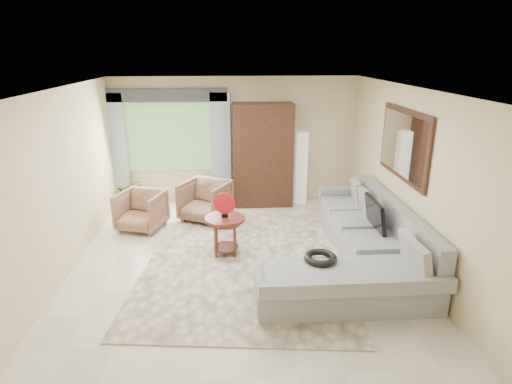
{
  "coord_description": "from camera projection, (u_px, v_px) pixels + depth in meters",
  "views": [
    {
      "loc": [
        -0.16,
        -5.76,
        3.09
      ],
      "look_at": [
        0.25,
        0.35,
        1.05
      ],
      "focal_mm": 30.0,
      "sensor_mm": 36.0,
      "label": 1
    }
  ],
  "objects": [
    {
      "name": "ground",
      "position": [
        241.0,
        266.0,
        6.44
      ],
      "size": [
        6.0,
        6.0,
        0.0
      ],
      "primitive_type": "plane",
      "color": "silver",
      "rests_on": "ground"
    },
    {
      "name": "curtain_right",
      "position": [
        221.0,
        149.0,
        8.79
      ],
      "size": [
        0.4,
        0.08,
        2.3
      ],
      "primitive_type": "cube",
      "color": "#9EB7CC",
      "rests_on": "ground"
    },
    {
      "name": "curtain_left",
      "position": [
        117.0,
        151.0,
        8.65
      ],
      "size": [
        0.4,
        0.08,
        2.3
      ],
      "primitive_type": "cube",
      "color": "#9EB7CC",
      "rests_on": "ground"
    },
    {
      "name": "red_disc",
      "position": [
        225.0,
        203.0,
        6.54
      ],
      "size": [
        0.33,
        0.12,
        0.34
      ],
      "primitive_type": "cylinder",
      "rotation": [
        1.57,
        0.0,
        -0.3
      ],
      "color": "red",
      "rests_on": "coffee_table"
    },
    {
      "name": "coffee_table",
      "position": [
        225.0,
        235.0,
        6.71
      ],
      "size": [
        0.63,
        0.63,
        0.63
      ],
      "rotation": [
        0.0,
        0.0,
        -0.07
      ],
      "color": "#461B12",
      "rests_on": "ground"
    },
    {
      "name": "sectional_sofa",
      "position": [
        362.0,
        250.0,
        6.3
      ],
      "size": [
        2.3,
        3.46,
        0.9
      ],
      "color": "gray",
      "rests_on": "ground"
    },
    {
      "name": "tv_screen",
      "position": [
        375.0,
        214.0,
        6.49
      ],
      "size": [
        0.14,
        0.74,
        0.48
      ],
      "primitive_type": "cube",
      "rotation": [
        0.0,
        -0.17,
        0.0
      ],
      "color": "black",
      "rests_on": "sectional_sofa"
    },
    {
      "name": "window",
      "position": [
        169.0,
        137.0,
        8.73
      ],
      "size": [
        1.8,
        0.04,
        1.4
      ],
      "primitive_type": "cube",
      "color": "#669E59",
      "rests_on": "wall_back"
    },
    {
      "name": "garden_hose",
      "position": [
        320.0,
        258.0,
        5.51
      ],
      "size": [
        0.43,
        0.43,
        0.09
      ],
      "primitive_type": "torus",
      "color": "black",
      "rests_on": "sectional_sofa"
    },
    {
      "name": "armchair_left",
      "position": [
        141.0,
        211.0,
        7.67
      ],
      "size": [
        0.95,
        0.96,
        0.7
      ],
      "primitive_type": "imported",
      "rotation": [
        0.0,
        0.0,
        -0.31
      ],
      "color": "#9E7256",
      "rests_on": "ground"
    },
    {
      "name": "armoire",
      "position": [
        263.0,
        155.0,
        8.72
      ],
      "size": [
        1.2,
        0.55,
        2.1
      ],
      "primitive_type": "cube",
      "color": "black",
      "rests_on": "ground"
    },
    {
      "name": "wall_mirror",
      "position": [
        404.0,
        144.0,
        6.38
      ],
      "size": [
        0.05,
        1.7,
        1.05
      ],
      "color": "black",
      "rests_on": "wall_right"
    },
    {
      "name": "potted_plant",
      "position": [
        131.0,
        192.0,
        8.84
      ],
      "size": [
        0.58,
        0.53,
        0.57
      ],
      "primitive_type": "imported",
      "rotation": [
        0.0,
        0.0,
        0.16
      ],
      "color": "#999999",
      "rests_on": "ground"
    },
    {
      "name": "valance",
      "position": [
        166.0,
        95.0,
        8.39
      ],
      "size": [
        2.4,
        0.12,
        0.26
      ],
      "primitive_type": "cube",
      "color": "#1E232D",
      "rests_on": "wall_back"
    },
    {
      "name": "armchair_right",
      "position": [
        205.0,
        201.0,
        8.09
      ],
      "size": [
        1.1,
        1.11,
        0.75
      ],
      "primitive_type": "imported",
      "rotation": [
        0.0,
        0.0,
        -0.48
      ],
      "color": "#8E6A4D",
      "rests_on": "ground"
    },
    {
      "name": "floor_lamp",
      "position": [
        301.0,
        168.0,
        8.92
      ],
      "size": [
        0.24,
        0.24,
        1.5
      ],
      "primitive_type": "cube",
      "color": "silver",
      "rests_on": "ground"
    },
    {
      "name": "area_rug",
      "position": [
        247.0,
        261.0,
        6.55
      ],
      "size": [
        3.42,
        4.31,
        0.02
      ],
      "primitive_type": "cube",
      "rotation": [
        0.0,
        0.0,
        -0.11
      ],
      "color": "beige",
      "rests_on": "ground"
    }
  ]
}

